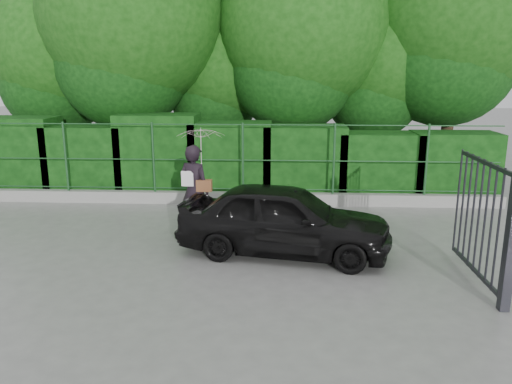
{
  "coord_description": "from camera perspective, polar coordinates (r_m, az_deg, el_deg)",
  "views": [
    {
      "loc": [
        1.39,
        -7.96,
        3.36
      ],
      "look_at": [
        0.9,
        1.3,
        1.1
      ],
      "focal_mm": 35.0,
      "sensor_mm": 36.0,
      "label": 1
    }
  ],
  "objects": [
    {
      "name": "ground",
      "position": [
        8.75,
        -6.44,
        -8.97
      ],
      "size": [
        80.0,
        80.0,
        0.0
      ],
      "primitive_type": "plane",
      "color": "gray"
    },
    {
      "name": "kerb",
      "position": [
        12.94,
        -3.25,
        -0.69
      ],
      "size": [
        14.0,
        0.25,
        0.3
      ],
      "primitive_type": "cube",
      "color": "#9E9E99",
      "rests_on": "ground"
    },
    {
      "name": "fence",
      "position": [
        12.7,
        -2.32,
        3.89
      ],
      "size": [
        14.13,
        0.06,
        1.8
      ],
      "color": "#1F4D25",
      "rests_on": "kerb"
    },
    {
      "name": "hedge",
      "position": [
        13.76,
        -3.82,
        3.73
      ],
      "size": [
        14.2,
        1.2,
        2.22
      ],
      "color": "black",
      "rests_on": "ground"
    },
    {
      "name": "trees",
      "position": [
        15.75,
        2.2,
        18.26
      ],
      "size": [
        17.1,
        6.15,
        8.08
      ],
      "color": "black",
      "rests_on": "ground"
    },
    {
      "name": "gate",
      "position": [
        8.21,
        25.95,
        -3.06
      ],
      "size": [
        0.22,
        2.33,
        2.36
      ],
      "color": "#26262D",
      "rests_on": "ground"
    },
    {
      "name": "woman",
      "position": [
        10.4,
        -6.61,
        2.97
      ],
      "size": [
        1.04,
        0.99,
        2.24
      ],
      "color": "black",
      "rests_on": "ground"
    },
    {
      "name": "car",
      "position": [
        9.31,
        3.24,
        -3.11
      ],
      "size": [
        4.17,
        2.3,
        1.34
      ],
      "primitive_type": "imported",
      "rotation": [
        0.0,
        0.0,
        1.38
      ],
      "color": "black",
      "rests_on": "ground"
    }
  ]
}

